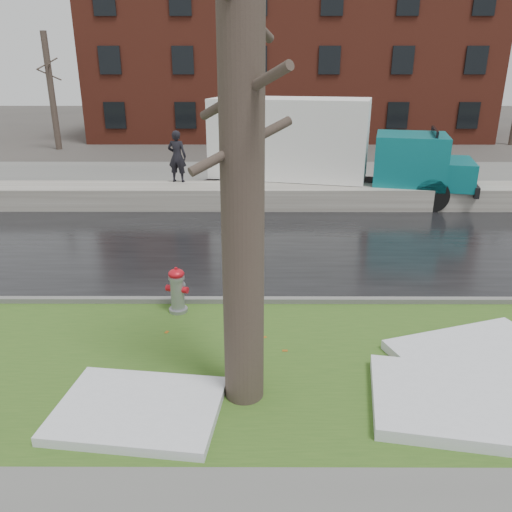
{
  "coord_description": "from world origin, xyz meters",
  "views": [
    {
      "loc": [
        -0.11,
        -8.17,
        4.49
      ],
      "look_at": [
        -0.14,
        1.13,
        1.0
      ],
      "focal_mm": 35.0,
      "sensor_mm": 36.0,
      "label": 1
    }
  ],
  "objects_px": {
    "fire_hydrant": "(177,288)",
    "tree": "(242,152)",
    "worker": "(177,156)",
    "box_truck": "(321,147)"
  },
  "relations": [
    {
      "from": "fire_hydrant",
      "to": "tree",
      "type": "relative_size",
      "value": 0.13
    },
    {
      "from": "fire_hydrant",
      "to": "worker",
      "type": "distance_m",
      "value": 8.85
    },
    {
      "from": "tree",
      "to": "box_truck",
      "type": "distance_m",
      "value": 12.46
    },
    {
      "from": "box_truck",
      "to": "fire_hydrant",
      "type": "bearing_deg",
      "value": -98.1
    },
    {
      "from": "fire_hydrant",
      "to": "tree",
      "type": "height_order",
      "value": "tree"
    },
    {
      "from": "box_truck",
      "to": "worker",
      "type": "height_order",
      "value": "box_truck"
    },
    {
      "from": "fire_hydrant",
      "to": "box_truck",
      "type": "height_order",
      "value": "box_truck"
    },
    {
      "from": "box_truck",
      "to": "tree",
      "type": "bearing_deg",
      "value": -87.57
    },
    {
      "from": "fire_hydrant",
      "to": "worker",
      "type": "relative_size",
      "value": 0.52
    },
    {
      "from": "fire_hydrant",
      "to": "worker",
      "type": "xyz_separation_m",
      "value": [
        -1.26,
        8.69,
        1.11
      ]
    }
  ]
}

